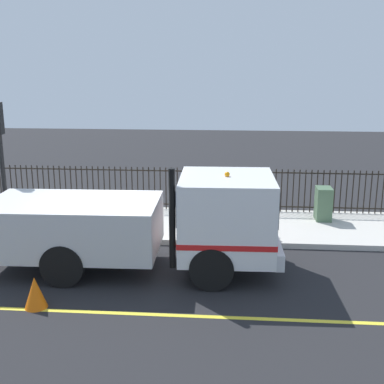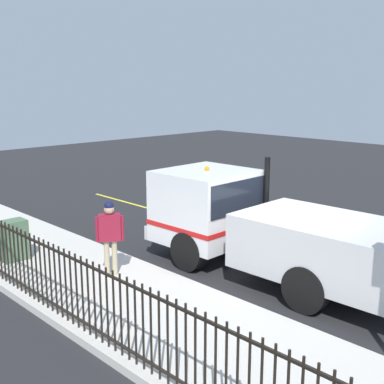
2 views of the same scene
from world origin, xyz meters
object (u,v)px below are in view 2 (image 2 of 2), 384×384
(worker_standing, at_px, (110,230))
(traffic_cone, at_px, (383,261))
(work_truck, at_px, (257,223))
(utility_cabinet, at_px, (14,240))

(worker_standing, distance_m, traffic_cone, 6.41)
(work_truck, relative_size, traffic_cone, 10.54)
(worker_standing, relative_size, traffic_cone, 2.67)
(work_truck, height_order, traffic_cone, work_truck)
(traffic_cone, bearing_deg, utility_cabinet, -48.14)
(worker_standing, xyz_separation_m, utility_cabinet, (1.13, -2.48, -0.55))
(worker_standing, bearing_deg, work_truck, -2.32)
(work_truck, bearing_deg, utility_cabinet, 129.30)
(work_truck, height_order, worker_standing, work_truck)
(worker_standing, distance_m, utility_cabinet, 2.78)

